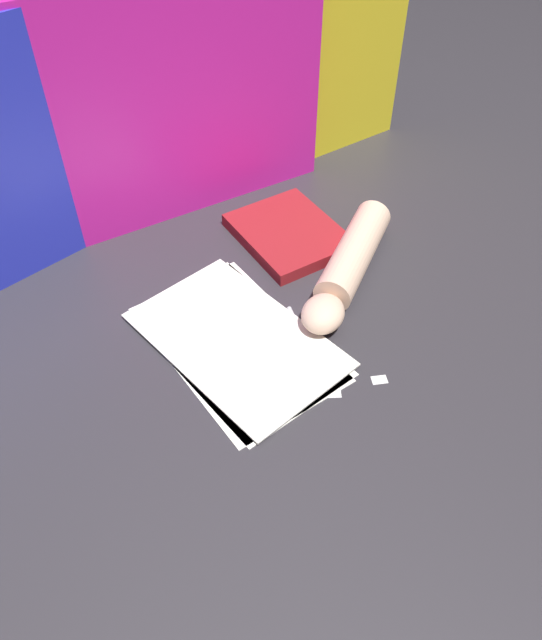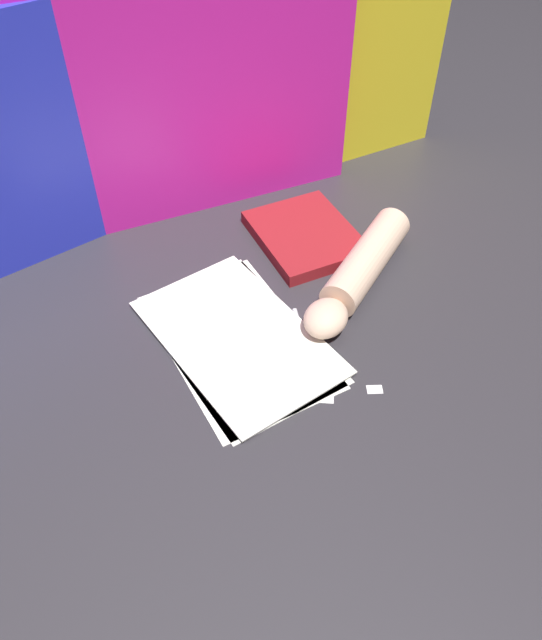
{
  "view_description": "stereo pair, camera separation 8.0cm",
  "coord_description": "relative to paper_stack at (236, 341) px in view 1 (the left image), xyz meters",
  "views": [
    {
      "loc": [
        -0.42,
        -0.59,
        0.77
      ],
      "look_at": [
        0.01,
        -0.05,
        0.06
      ],
      "focal_mm": 35.0,
      "sensor_mm": 36.0,
      "label": 1
    },
    {
      "loc": [
        -0.36,
        -0.64,
        0.77
      ],
      "look_at": [
        0.01,
        -0.05,
        0.06
      ],
      "focal_mm": 35.0,
      "sensor_mm": 36.0,
      "label": 2
    }
  ],
  "objects": [
    {
      "name": "paper_scrap_mid",
      "position": [
        0.13,
        -0.2,
        -0.0
      ],
      "size": [
        0.03,
        0.03,
        0.0
      ],
      "color": "white",
      "rests_on": "ground_plane"
    },
    {
      "name": "scissors",
      "position": [
        0.09,
        -0.08,
        -0.0
      ],
      "size": [
        0.11,
        0.15,
        0.01
      ],
      "color": "silver",
      "rests_on": "ground_plane"
    },
    {
      "name": "paper_scrap_near",
      "position": [
        0.06,
        -0.18,
        -0.0
      ],
      "size": [
        0.03,
        0.03,
        0.0
      ],
      "color": "white",
      "rests_on": "ground_plane"
    },
    {
      "name": "backdrop_panel_center",
      "position": [
        0.06,
        0.38,
        0.22
      ],
      "size": [
        0.77,
        0.12,
        0.45
      ],
      "color": "#D81E9E",
      "rests_on": "ground_plane"
    },
    {
      "name": "book_closed",
      "position": [
        0.25,
        0.16,
        0.01
      ],
      "size": [
        0.2,
        0.24,
        0.03
      ],
      "color": "maroon",
      "rests_on": "ground_plane"
    },
    {
      "name": "paper_stack",
      "position": [
        0.0,
        0.0,
        0.0
      ],
      "size": [
        0.25,
        0.37,
        0.01
      ],
      "color": "white",
      "rests_on": "ground_plane"
    },
    {
      "name": "ground_plane",
      "position": [
        0.04,
        0.01,
        -0.0
      ],
      "size": [
        6.0,
        6.0,
        0.0
      ],
      "primitive_type": "plane",
      "color": "#2D2B30"
    },
    {
      "name": "backdrop_panel_right",
      "position": [
        0.31,
        0.38,
        0.21
      ],
      "size": [
        0.83,
        0.07,
        0.42
      ],
      "color": "yellow",
      "rests_on": "ground_plane"
    },
    {
      "name": "hand_forearm",
      "position": [
        0.25,
        0.0,
        0.03
      ],
      "size": [
        0.34,
        0.23,
        0.07
      ],
      "color": "beige",
      "rests_on": "ground_plane"
    }
  ]
}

